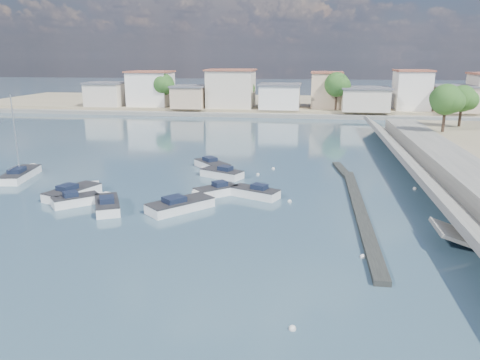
{
  "coord_description": "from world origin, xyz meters",
  "views": [
    {
      "loc": [
        2.57,
        -27.77,
        12.58
      ],
      "look_at": [
        -3.61,
        13.8,
        1.4
      ],
      "focal_mm": 35.0,
      "sensor_mm": 36.0,
      "label": 1
    }
  ],
  "objects_px": {
    "motorboat_e": "(75,192)",
    "motorboat_f": "(220,174)",
    "motorboat_b": "(78,200)",
    "motorboat_c": "(253,193)",
    "motorboat_h": "(183,205)",
    "motorboat_a": "(107,205)",
    "motorboat_g": "(213,166)",
    "motorboat_d": "(214,192)",
    "sailboat": "(21,174)"
  },
  "relations": [
    {
      "from": "motorboat_b",
      "to": "motorboat_d",
      "type": "height_order",
      "value": "same"
    },
    {
      "from": "motorboat_f",
      "to": "motorboat_g",
      "type": "distance_m",
      "value": 3.69
    },
    {
      "from": "motorboat_g",
      "to": "motorboat_d",
      "type": "bearing_deg",
      "value": -78.09
    },
    {
      "from": "motorboat_b",
      "to": "sailboat",
      "type": "height_order",
      "value": "sailboat"
    },
    {
      "from": "motorboat_g",
      "to": "sailboat",
      "type": "bearing_deg",
      "value": -160.66
    },
    {
      "from": "motorboat_c",
      "to": "motorboat_f",
      "type": "bearing_deg",
      "value": 123.17
    },
    {
      "from": "motorboat_f",
      "to": "sailboat",
      "type": "bearing_deg",
      "value": -170.69
    },
    {
      "from": "motorboat_a",
      "to": "motorboat_b",
      "type": "height_order",
      "value": "same"
    },
    {
      "from": "motorboat_b",
      "to": "motorboat_a",
      "type": "bearing_deg",
      "value": -14.53
    },
    {
      "from": "motorboat_b",
      "to": "sailboat",
      "type": "bearing_deg",
      "value": 143.1
    },
    {
      "from": "motorboat_d",
      "to": "motorboat_e",
      "type": "height_order",
      "value": "same"
    },
    {
      "from": "motorboat_a",
      "to": "motorboat_e",
      "type": "relative_size",
      "value": 0.88
    },
    {
      "from": "motorboat_f",
      "to": "motorboat_a",
      "type": "bearing_deg",
      "value": -121.69
    },
    {
      "from": "motorboat_h",
      "to": "motorboat_e",
      "type": "bearing_deg",
      "value": 168.17
    },
    {
      "from": "motorboat_h",
      "to": "motorboat_f",
      "type": "bearing_deg",
      "value": 84.8
    },
    {
      "from": "motorboat_g",
      "to": "sailboat",
      "type": "height_order",
      "value": "sailboat"
    },
    {
      "from": "motorboat_g",
      "to": "motorboat_h",
      "type": "relative_size",
      "value": 0.9
    },
    {
      "from": "motorboat_b",
      "to": "motorboat_h",
      "type": "xyz_separation_m",
      "value": [
        9.43,
        0.07,
        0.0
      ]
    },
    {
      "from": "motorboat_d",
      "to": "motorboat_g",
      "type": "height_order",
      "value": "same"
    },
    {
      "from": "motorboat_d",
      "to": "motorboat_h",
      "type": "bearing_deg",
      "value": -112.44
    },
    {
      "from": "motorboat_g",
      "to": "sailboat",
      "type": "distance_m",
      "value": 20.64
    },
    {
      "from": "motorboat_b",
      "to": "motorboat_f",
      "type": "distance_m",
      "value": 15.36
    },
    {
      "from": "motorboat_c",
      "to": "motorboat_b",
      "type": "bearing_deg",
      "value": -162.7
    },
    {
      "from": "motorboat_b",
      "to": "motorboat_g",
      "type": "distance_m",
      "value": 17.23
    },
    {
      "from": "motorboat_e",
      "to": "motorboat_f",
      "type": "xyz_separation_m",
      "value": [
        11.97,
        8.9,
        -0.0
      ]
    },
    {
      "from": "motorboat_b",
      "to": "motorboat_f",
      "type": "xyz_separation_m",
      "value": [
        10.45,
        11.27,
        0.0
      ]
    },
    {
      "from": "motorboat_d",
      "to": "motorboat_h",
      "type": "distance_m",
      "value": 4.65
    },
    {
      "from": "sailboat",
      "to": "motorboat_e",
      "type": "bearing_deg",
      "value": -31.55
    },
    {
      "from": "motorboat_a",
      "to": "sailboat",
      "type": "height_order",
      "value": "sailboat"
    },
    {
      "from": "motorboat_e",
      "to": "motorboat_h",
      "type": "bearing_deg",
      "value": -11.83
    },
    {
      "from": "motorboat_a",
      "to": "motorboat_f",
      "type": "bearing_deg",
      "value": 58.31
    },
    {
      "from": "motorboat_c",
      "to": "motorboat_e",
      "type": "bearing_deg",
      "value": -172.16
    },
    {
      "from": "motorboat_d",
      "to": "motorboat_f",
      "type": "bearing_deg",
      "value": 96.25
    },
    {
      "from": "motorboat_e",
      "to": "motorboat_a",
      "type": "bearing_deg",
      "value": -34.74
    },
    {
      "from": "motorboat_c",
      "to": "motorboat_e",
      "type": "xyz_separation_m",
      "value": [
        -16.32,
        -2.25,
        -0.0
      ]
    },
    {
      "from": "motorboat_b",
      "to": "motorboat_h",
      "type": "height_order",
      "value": "same"
    },
    {
      "from": "motorboat_f",
      "to": "motorboat_h",
      "type": "height_order",
      "value": "same"
    },
    {
      "from": "motorboat_b",
      "to": "motorboat_c",
      "type": "xyz_separation_m",
      "value": [
        14.8,
        4.61,
        0.0
      ]
    },
    {
      "from": "motorboat_g",
      "to": "motorboat_e",
      "type": "bearing_deg",
      "value": -130.59
    },
    {
      "from": "motorboat_c",
      "to": "sailboat",
      "type": "relative_size",
      "value": 0.55
    },
    {
      "from": "motorboat_e",
      "to": "motorboat_h",
      "type": "height_order",
      "value": "same"
    },
    {
      "from": "motorboat_c",
      "to": "motorboat_f",
      "type": "relative_size",
      "value": 0.98
    },
    {
      "from": "motorboat_a",
      "to": "motorboat_b",
      "type": "xyz_separation_m",
      "value": [
        -3.01,
        0.78,
        -0.0
      ]
    },
    {
      "from": "motorboat_e",
      "to": "motorboat_f",
      "type": "height_order",
      "value": "same"
    },
    {
      "from": "motorboat_h",
      "to": "sailboat",
      "type": "bearing_deg",
      "value": 158.64
    },
    {
      "from": "motorboat_e",
      "to": "motorboat_f",
      "type": "relative_size",
      "value": 1.18
    },
    {
      "from": "motorboat_e",
      "to": "motorboat_g",
      "type": "xyz_separation_m",
      "value": [
        10.55,
        12.31,
        0.0
      ]
    },
    {
      "from": "motorboat_e",
      "to": "motorboat_h",
      "type": "distance_m",
      "value": 11.19
    },
    {
      "from": "motorboat_a",
      "to": "motorboat_e",
      "type": "height_order",
      "value": "same"
    },
    {
      "from": "motorboat_c",
      "to": "motorboat_h",
      "type": "xyz_separation_m",
      "value": [
        -5.37,
        -4.54,
        -0.0
      ]
    }
  ]
}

